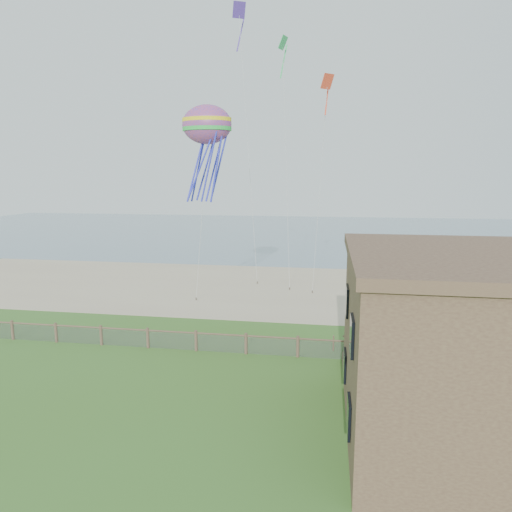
{
  "coord_description": "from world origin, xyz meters",
  "views": [
    {
      "loc": [
        4.55,
        -18.76,
        10.17
      ],
      "look_at": [
        0.27,
        8.0,
        5.45
      ],
      "focal_mm": 32.0,
      "sensor_mm": 36.0,
      "label": 1
    }
  ],
  "objects": [
    {
      "name": "sand_beach",
      "position": [
        0.0,
        22.0,
        0.0
      ],
      "size": [
        72.0,
        20.0,
        0.02
      ],
      "primitive_type": "cube",
      "color": "tan",
      "rests_on": "ground"
    },
    {
      "name": "chainlink_fence",
      "position": [
        0.0,
        6.0,
        0.55
      ],
      "size": [
        36.2,
        0.2,
        1.25
      ],
      "primitive_type": null,
      "color": "brown",
      "rests_on": "ground"
    },
    {
      "name": "motel_deck",
      "position": [
        13.0,
        5.0,
        0.25
      ],
      "size": [
        15.0,
        2.0,
        0.5
      ],
      "primitive_type": "cube",
      "color": "brown",
      "rests_on": "ground"
    },
    {
      "name": "octopus_kite",
      "position": [
        -4.21,
        13.83,
        11.95
      ],
      "size": [
        4.16,
        3.48,
        7.35
      ],
      "primitive_type": null,
      "rotation": [
        0.0,
        0.0,
        0.31
      ],
      "color": "#F44E26"
    },
    {
      "name": "ground",
      "position": [
        0.0,
        0.0,
        0.0
      ],
      "size": [
        160.0,
        160.0,
        0.0
      ],
      "primitive_type": "plane",
      "color": "#3E6221",
      "rests_on": "ground"
    },
    {
      "name": "ocean",
      "position": [
        0.0,
        66.0,
        0.0
      ],
      "size": [
        160.0,
        68.0,
        0.02
      ],
      "primitive_type": "cube",
      "color": "slate",
      "rests_on": "ground"
    },
    {
      "name": "kite_purple",
      "position": [
        -2.93,
        19.51,
        22.15
      ],
      "size": [
        1.97,
        2.38,
        3.36
      ],
      "primitive_type": null,
      "rotation": [
        0.44,
        0.0,
        0.43
      ],
      "color": "#4C2E98"
    },
    {
      "name": "kite_red",
      "position": [
        4.18,
        16.76,
        16.44
      ],
      "size": [
        1.91,
        1.97,
        2.46
      ],
      "primitive_type": null,
      "rotation": [
        0.44,
        0.0,
        0.7
      ],
      "color": "#E64428"
    },
    {
      "name": "kite_green",
      "position": [
        0.79,
        17.6,
        19.36
      ],
      "size": [
        1.94,
        1.52,
        2.57
      ],
      "primitive_type": null,
      "rotation": [
        0.44,
        0.0,
        1.22
      ],
      "color": "#33BF5D"
    },
    {
      "name": "picnic_table",
      "position": [
        8.37,
        3.04,
        0.44
      ],
      "size": [
        2.35,
        1.96,
        0.87
      ],
      "primitive_type": null,
      "rotation": [
        0.0,
        0.0,
        0.21
      ],
      "color": "brown",
      "rests_on": "ground"
    }
  ]
}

